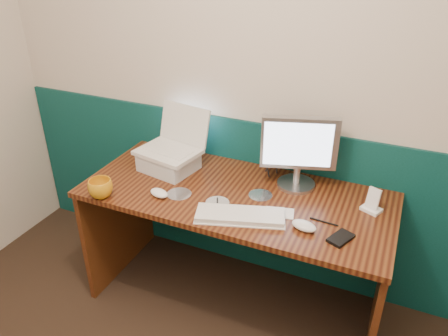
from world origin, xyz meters
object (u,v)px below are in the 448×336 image
at_px(laptop, 167,131).
at_px(monitor, 299,153).
at_px(keyboard, 240,216).
at_px(mug, 101,188).
at_px(desk, 235,250).
at_px(camcorder, 271,159).

relative_size(laptop, monitor, 0.85).
relative_size(keyboard, mug, 3.36).
distance_m(desk, keyboard, 0.45).
height_order(desk, mug, mug).
xyz_separation_m(mug, camcorder, (0.71, 0.58, 0.05)).
height_order(monitor, keyboard, monitor).
bearing_deg(mug, camcorder, 38.94).
relative_size(monitor, keyboard, 0.93).
distance_m(desk, mug, 0.81).
bearing_deg(camcorder, monitor, -27.60).
distance_m(laptop, mug, 0.47).
distance_m(laptop, monitor, 0.72).
xyz_separation_m(monitor, camcorder, (-0.16, 0.07, -0.10)).
height_order(laptop, mug, laptop).
relative_size(desk, keyboard, 3.87).
height_order(mug, camcorder, camcorder).
xyz_separation_m(desk, laptop, (-0.44, 0.08, 0.61)).
bearing_deg(desk, laptop, 169.31).
relative_size(keyboard, camcorder, 2.20).
xyz_separation_m(monitor, keyboard, (-0.16, -0.40, -0.18)).
distance_m(keyboard, mug, 0.73).
bearing_deg(keyboard, laptop, 134.92).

